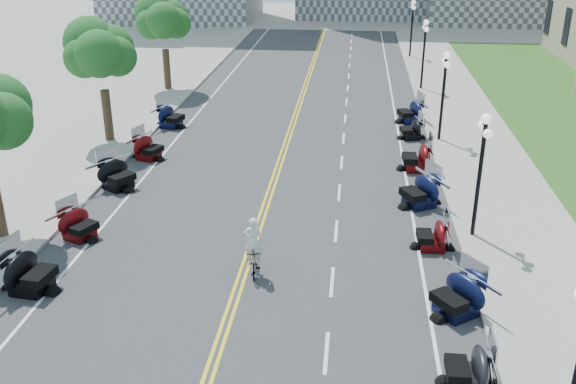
{
  "coord_description": "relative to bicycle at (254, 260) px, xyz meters",
  "views": [
    {
      "loc": [
        3.69,
        -19.43,
        11.7
      ],
      "look_at": [
        1.32,
        3.15,
        2.0
      ],
      "focal_mm": 40.0,
      "sensor_mm": 36.0,
      "label": 1
    }
  ],
  "objects": [
    {
      "name": "ground",
      "position": [
        -0.39,
        -0.3,
        -0.53
      ],
      "size": [
        160.0,
        160.0,
        0.0
      ],
      "primitive_type": "plane",
      "color": "gray"
    },
    {
      "name": "road",
      "position": [
        -0.39,
        9.7,
        -0.53
      ],
      "size": [
        16.0,
        90.0,
        0.01
      ],
      "primitive_type": "cube",
      "color": "#333335",
      "rests_on": "ground"
    },
    {
      "name": "centerline_yellow_a",
      "position": [
        -0.51,
        9.7,
        -0.52
      ],
      "size": [
        0.12,
        90.0,
        0.0
      ],
      "primitive_type": "cube",
      "color": "yellow",
      "rests_on": "road"
    },
    {
      "name": "centerline_yellow_b",
      "position": [
        -0.27,
        9.7,
        -0.52
      ],
      "size": [
        0.12,
        90.0,
        0.0
      ],
      "primitive_type": "cube",
      "color": "yellow",
      "rests_on": "road"
    },
    {
      "name": "edge_line_north",
      "position": [
        6.01,
        9.7,
        -0.52
      ],
      "size": [
        0.12,
        90.0,
        0.0
      ],
      "primitive_type": "cube",
      "color": "white",
      "rests_on": "road"
    },
    {
      "name": "edge_line_south",
      "position": [
        -6.79,
        9.7,
        -0.52
      ],
      "size": [
        0.12,
        90.0,
        0.0
      ],
      "primitive_type": "cube",
      "color": "white",
      "rests_on": "road"
    },
    {
      "name": "lane_dash_5",
      "position": [
        2.81,
        -4.3,
        -0.52
      ],
      "size": [
        0.12,
        2.0,
        0.0
      ],
      "primitive_type": "cube",
      "color": "white",
      "rests_on": "road"
    },
    {
      "name": "lane_dash_6",
      "position": [
        2.81,
        -0.3,
        -0.52
      ],
      "size": [
        0.12,
        2.0,
        0.0
      ],
      "primitive_type": "cube",
      "color": "white",
      "rests_on": "road"
    },
    {
      "name": "lane_dash_7",
      "position": [
        2.81,
        3.7,
        -0.52
      ],
      "size": [
        0.12,
        2.0,
        0.0
      ],
      "primitive_type": "cube",
      "color": "white",
      "rests_on": "road"
    },
    {
      "name": "lane_dash_8",
      "position": [
        2.81,
        7.7,
        -0.52
      ],
      "size": [
        0.12,
        2.0,
        0.0
      ],
      "primitive_type": "cube",
      "color": "white",
      "rests_on": "road"
    },
    {
      "name": "lane_dash_9",
      "position": [
        2.81,
        11.7,
        -0.52
      ],
      "size": [
        0.12,
        2.0,
        0.0
      ],
      "primitive_type": "cube",
      "color": "white",
      "rests_on": "road"
    },
    {
      "name": "lane_dash_10",
      "position": [
        2.81,
        15.7,
        -0.52
      ],
      "size": [
        0.12,
        2.0,
        0.0
      ],
      "primitive_type": "cube",
      "color": "white",
      "rests_on": "road"
    },
    {
      "name": "lane_dash_11",
      "position": [
        2.81,
        19.7,
        -0.52
      ],
      "size": [
        0.12,
        2.0,
        0.0
      ],
      "primitive_type": "cube",
      "color": "white",
      "rests_on": "road"
    },
    {
      "name": "lane_dash_12",
      "position": [
        2.81,
        23.7,
        -0.52
      ],
      "size": [
        0.12,
        2.0,
        0.0
      ],
      "primitive_type": "cube",
      "color": "white",
      "rests_on": "road"
    },
    {
      "name": "lane_dash_13",
      "position": [
        2.81,
        27.7,
        -0.52
      ],
      "size": [
        0.12,
        2.0,
        0.0
      ],
      "primitive_type": "cube",
      "color": "white",
      "rests_on": "road"
    },
    {
      "name": "lane_dash_14",
      "position": [
        2.81,
        31.7,
        -0.52
      ],
      "size": [
        0.12,
        2.0,
        0.0
      ],
      "primitive_type": "cube",
      "color": "white",
      "rests_on": "road"
    },
    {
      "name": "lane_dash_15",
      "position": [
        2.81,
        35.7,
        -0.52
      ],
      "size": [
        0.12,
        2.0,
        0.0
      ],
      "primitive_type": "cube",
      "color": "white",
      "rests_on": "road"
    },
    {
      "name": "lane_dash_16",
      "position": [
        2.81,
        39.7,
        -0.52
      ],
      "size": [
        0.12,
        2.0,
        0.0
      ],
      "primitive_type": "cube",
      "color": "white",
      "rests_on": "road"
    },
    {
      "name": "lane_dash_17",
      "position": [
        2.81,
        43.7,
        -0.52
      ],
      "size": [
        0.12,
        2.0,
        0.0
      ],
      "primitive_type": "cube",
      "color": "white",
      "rests_on": "road"
    },
    {
      "name": "lane_dash_18",
      "position": [
        2.81,
        47.7,
        -0.52
      ],
      "size": [
        0.12,
        2.0,
        0.0
      ],
      "primitive_type": "cube",
      "color": "white",
      "rests_on": "road"
    },
    {
      "name": "lane_dash_19",
      "position": [
        2.81,
        51.7,
        -0.52
      ],
      "size": [
        0.12,
        2.0,
        0.0
      ],
      "primitive_type": "cube",
      "color": "white",
      "rests_on": "road"
    },
    {
      "name": "sidewalk_north",
      "position": [
        10.11,
        9.7,
        -0.46
      ],
      "size": [
        5.0,
        90.0,
        0.15
      ],
      "primitive_type": "cube",
      "color": "#9E9991",
      "rests_on": "ground"
    },
    {
      "name": "sidewalk_south",
      "position": [
        -10.89,
        9.7,
        -0.46
      ],
      "size": [
        5.0,
        90.0,
        0.15
      ],
      "primitive_type": "cube",
      "color": "#9E9991",
      "rests_on": "ground"
    },
    {
      "name": "street_lamp_2",
      "position": [
        8.21,
        3.7,
        2.07
      ],
      "size": [
        0.5,
        1.2,
        4.9
      ],
      "primitive_type": null,
      "color": "black",
      "rests_on": "sidewalk_north"
    },
    {
      "name": "street_lamp_3",
      "position": [
        8.21,
        15.7,
        2.07
      ],
      "size": [
        0.5,
        1.2,
        4.9
      ],
      "primitive_type": null,
      "color": "black",
      "rests_on": "sidewalk_north"
    },
    {
      "name": "street_lamp_4",
      "position": [
        8.21,
        27.7,
        2.07
      ],
      "size": [
        0.5,
        1.2,
        4.9
      ],
      "primitive_type": null,
      "color": "black",
      "rests_on": "sidewalk_north"
    },
    {
      "name": "street_lamp_5",
      "position": [
        8.21,
        39.7,
        2.07
      ],
      "size": [
        0.5,
        1.2,
        4.9
      ],
      "primitive_type": null,
      "color": "black",
      "rests_on": "sidewalk_north"
    },
    {
      "name": "tree_3",
      "position": [
        -10.39,
        13.7,
        4.22
      ],
      "size": [
        4.8,
        4.8,
        9.2
      ],
      "primitive_type": null,
      "color": "#235619",
      "rests_on": "sidewalk_south"
    },
    {
      "name": "tree_4",
      "position": [
        -10.39,
        25.7,
        4.22
      ],
      "size": [
        4.8,
        4.8,
        9.2
      ],
      "primitive_type": null,
      "color": "#235619",
      "rests_on": "sidewalk_south"
    },
    {
      "name": "motorcycle_n_4",
      "position": [
        6.68,
        -5.33,
        0.13
      ],
      "size": [
        1.9,
        1.9,
        1.32
      ],
      "primitive_type": null,
      "rotation": [
        0.0,
        0.0,
        -1.58
      ],
      "color": "black",
      "rests_on": "road"
    },
    {
      "name": "motorcycle_n_5",
      "position": [
        6.83,
        -1.86,
        0.22
      ],
      "size": [
        2.98,
        2.98,
        1.49
      ],
      "primitive_type": null,
      "rotation": [
        0.0,
        0.0,
        -0.95
      ],
      "color": "black",
      "rests_on": "road"
    },
    {
      "name": "motorcycle_n_6",
      "position": [
        6.5,
        2.57,
        0.11
      ],
      "size": [
        1.87,
        1.87,
        1.28
      ],
      "primitive_type": null,
      "rotation": [
        0.0,
        0.0,
        -1.54
      ],
      "color": "#590A0C",
      "rests_on": "road"
    },
    {
      "name": "motorcycle_n_7",
      "position": [
        6.35,
        6.56,
        0.25
      ],
      "size": [
        3.02,
        3.02,
        1.56
      ],
      "primitive_type": null,
      "rotation": [
        0.0,
        0.0,
        -1.07
      ],
      "color": "black",
      "rests_on": "road"
    },
    {
      "name": "motorcycle_n_8",
      "position": [
        6.57,
        10.99,
        0.24
      ],
      "size": [
        2.29,
        2.29,
        1.54
      ],
      "primitive_type": null,
      "rotation": [
        0.0,
        0.0,
        -1.53
      ],
      "color": "#590A0C",
      "rests_on": "road"
    },
    {
      "name": "motorcycle_n_9",
      "position": [
        6.66,
        16.06,
        0.11
      ],
      "size": [
        2.13,
        2.13,
        1.27
      ],
      "primitive_type": null,
      "rotation": [
        0.0,
        0.0,
        -1.38
      ],
      "color": "black",
      "rests_on": "road"
    },
    {
      "name": "motorcycle_n_10",
      "position": [
        6.83,
        19.31,
        0.23
      ],
      "size": [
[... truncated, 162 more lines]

